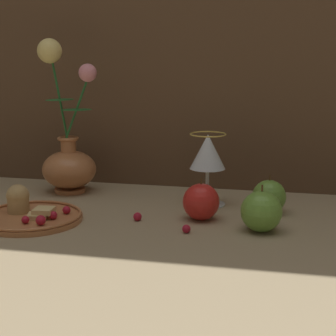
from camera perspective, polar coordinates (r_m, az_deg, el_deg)
name	(u,v)px	position (r m, az deg, el deg)	size (l,w,h in m)	color
ground_plane	(139,216)	(1.15, -2.98, -4.84)	(2.40, 2.40, 0.00)	#9E8966
vase	(68,153)	(1.34, -10.12, 1.48)	(0.14, 0.13, 0.36)	#B77042
plate_with_pastries	(29,214)	(1.15, -13.96, -4.52)	(0.20, 0.20, 0.07)	#B77042
wine_glass	(208,155)	(1.21, 4.05, 1.35)	(0.08, 0.08, 0.16)	silver
apple_beside_vase	(269,197)	(1.18, 10.23, -2.89)	(0.07, 0.07, 0.08)	#669938
apple_near_glass	(201,202)	(1.11, 3.34, -3.51)	(0.07, 0.07, 0.09)	red
apple_at_table_edge	(261,211)	(1.06, 9.46, -4.37)	(0.08, 0.08, 0.09)	#669938
berry_near_plate	(138,217)	(1.11, -3.12, -4.96)	(0.02, 0.02, 0.02)	#AD192D
berry_front_center	(186,229)	(1.04, 1.87, -6.20)	(0.02, 0.02, 0.02)	#AD192D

